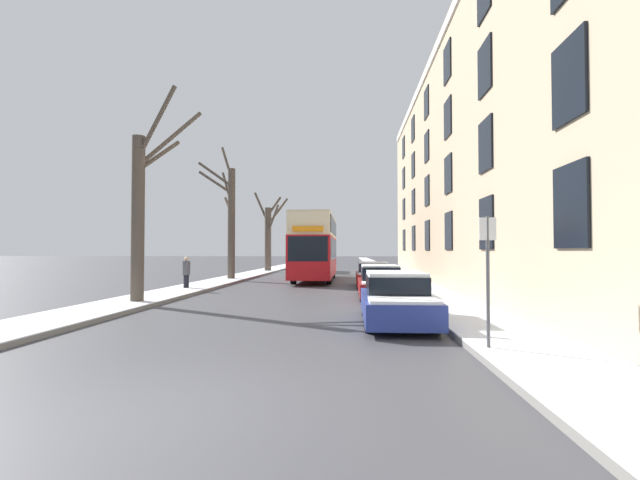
{
  "coord_description": "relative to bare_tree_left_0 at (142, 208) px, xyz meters",
  "views": [
    {
      "loc": [
        2.35,
        -5.24,
        2.01
      ],
      "look_at": [
        0.66,
        18.59,
        2.63
      ],
      "focal_mm": 24.0,
      "sensor_mm": 36.0,
      "label": 1
    }
  ],
  "objects": [
    {
      "name": "parked_car_2",
      "position": [
        9.07,
        8.63,
        -2.98
      ],
      "size": [
        1.86,
        4.46,
        1.4
      ],
      "color": "maroon",
      "rests_on": "ground"
    },
    {
      "name": "bare_tree_left_0",
      "position": [
        0.0,
        0.0,
        0.0
      ],
      "size": [
        2.08,
        2.37,
        8.04
      ],
      "color": "#4C4238",
      "rests_on": "ground"
    },
    {
      "name": "parked_car_0",
      "position": [
        9.07,
        -3.43,
        -2.97
      ],
      "size": [
        1.84,
        4.54,
        1.42
      ],
      "color": "navy",
      "rests_on": "ground"
    },
    {
      "name": "sidewalk_right",
      "position": [
        11.33,
        42.78,
        -3.55
      ],
      "size": [
        2.35,
        130.0,
        0.16
      ],
      "color": "slate",
      "rests_on": "ground"
    },
    {
      "name": "terrace_facade_right",
      "position": [
        16.99,
        7.99,
        3.12
      ],
      "size": [
        9.1,
        38.37,
        13.49
      ],
      "color": "tan",
      "rests_on": "ground"
    },
    {
      "name": "bare_tree_left_2",
      "position": [
        0.02,
        24.84,
        -0.03
      ],
      "size": [
        3.43,
        2.8,
        7.75
      ],
      "color": "#4C4238",
      "rests_on": "ground"
    },
    {
      "name": "oncoming_van",
      "position": [
        3.93,
        26.0,
        -2.39
      ],
      "size": [
        2.04,
        4.95,
        2.28
      ],
      "color": "white",
      "rests_on": "ground"
    },
    {
      "name": "ground_plane",
      "position": [
        5.46,
        -10.22,
        -3.63
      ],
      "size": [
        320.0,
        320.0,
        0.0
      ],
      "primitive_type": "plane",
      "color": "#424247"
    },
    {
      "name": "double_decker_bus",
      "position": [
        5.43,
        13.59,
        -1.16
      ],
      "size": [
        2.54,
        10.46,
        4.36
      ],
      "color": "red",
      "rests_on": "ground"
    },
    {
      "name": "parked_car_1",
      "position": [
        9.07,
        3.05,
        -2.98
      ],
      "size": [
        1.81,
        4.59,
        1.41
      ],
      "color": "maroon",
      "rests_on": "ground"
    },
    {
      "name": "street_sign_post",
      "position": [
        10.45,
        -7.0,
        -2.09
      ],
      "size": [
        0.32,
        0.07,
        2.69
      ],
      "color": "#4C4F54",
      "rests_on": "ground"
    },
    {
      "name": "pedestrian_left_sidewalk",
      "position": [
        -0.46,
        5.61,
        -2.68
      ],
      "size": [
        0.38,
        0.38,
        1.73
      ],
      "rotation": [
        0.0,
        0.0,
        1.42
      ],
      "color": "black",
      "rests_on": "ground"
    },
    {
      "name": "bare_tree_left_1",
      "position": [
        -0.39,
        13.07,
        0.72
      ],
      "size": [
        2.79,
        1.83,
        9.34
      ],
      "color": "#4C4238",
      "rests_on": "ground"
    },
    {
      "name": "sidewalk_left",
      "position": [
        -0.41,
        42.78,
        -3.55
      ],
      "size": [
        2.35,
        130.0,
        0.16
      ],
      "color": "slate",
      "rests_on": "ground"
    }
  ]
}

